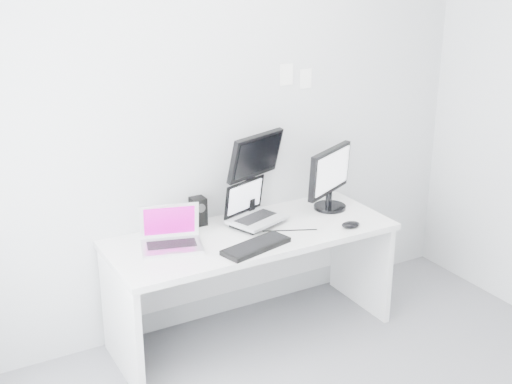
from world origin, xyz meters
TOP-DOWN VIEW (x-y plane):
  - back_wall at (0.00, 1.60)m, footprint 3.60×0.00m
  - desk at (0.00, 1.25)m, footprint 1.80×0.70m
  - macbook at (-0.52, 1.27)m, footprint 0.41×0.35m
  - speaker at (-0.23, 1.53)m, footprint 0.11×0.11m
  - dell_laptop at (0.09, 1.34)m, footprint 0.41×0.37m
  - rear_monitor at (0.13, 1.46)m, footprint 0.46×0.29m
  - samsung_monitor at (0.66, 1.35)m, footprint 0.52×0.41m
  - keyboard at (-0.09, 1.03)m, footprint 0.46×0.26m
  - mouse at (0.58, 1.01)m, footprint 0.13×0.10m
  - wall_note_0 at (0.45, 1.59)m, footprint 0.10×0.00m
  - wall_note_1 at (0.60, 1.59)m, footprint 0.09×0.00m

SIDE VIEW (x-z plane):
  - desk at x=0.00m, z-range 0.00..0.73m
  - keyboard at x=-0.09m, z-range 0.73..0.76m
  - mouse at x=0.58m, z-range 0.73..0.77m
  - speaker at x=-0.23m, z-range 0.73..0.91m
  - macbook at x=-0.52m, z-range 0.73..0.99m
  - dell_laptop at x=0.09m, z-range 0.73..1.02m
  - samsung_monitor at x=0.66m, z-range 0.73..1.17m
  - rear_monitor at x=0.13m, z-range 0.73..1.32m
  - back_wall at x=0.00m, z-range -0.45..3.15m
  - wall_note_1 at x=0.60m, z-range 1.52..1.65m
  - wall_note_0 at x=0.45m, z-range 1.55..1.69m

